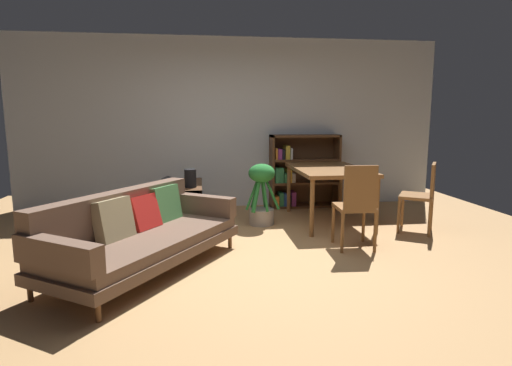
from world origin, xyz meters
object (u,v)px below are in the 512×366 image
Objects in this scene: desk_speaker at (190,178)px; dining_chair_far at (357,203)px; media_console at (189,204)px; dining_table at (329,173)px; fabric_couch at (139,232)px; potted_floor_plant at (262,192)px; dining_chair_near at (423,193)px; bookshelf at (299,172)px; open_laptop at (181,181)px.

dining_chair_far reaches higher than desk_speaker.
dining_table is (1.93, -0.20, 0.43)m from media_console.
fabric_couch is at bearing -104.29° from media_console.
potted_floor_plant is 0.94× the size of dining_chair_near.
media_console is at bearing 163.76° from dining_chair_near.
dining_chair_near is at bearing -16.24° from media_console.
fabric_couch is 1.88× the size of bookshelf.
potted_floor_plant is 1.33m from bookshelf.
potted_floor_plant is at bearing 161.92° from dining_chair_near.
bookshelf reaches higher than potted_floor_plant.
dining_chair_near is at bearing -18.08° from potted_floor_plant.
desk_speaker is at bearing 147.79° from dining_chair_far.
potted_floor_plant is (0.95, 0.05, -0.21)m from desk_speaker.
dining_table reaches higher than open_laptop.
open_laptop is 0.54× the size of dining_chair_near.
open_laptop is 1.99m from bookshelf.
dining_chair_near is (3.07, -1.05, -0.05)m from open_laptop.
fabric_couch reaches higher than open_laptop.
desk_speaker is 2.99m from dining_chair_near.
dining_table is at bearing 32.62° from fabric_couch.
potted_floor_plant reaches higher than fabric_couch.
open_laptop is at bearing -160.28° from bookshelf.
dining_table is at bearing -5.80° from media_console.
fabric_couch is 2.47× the size of dining_chair_near.
desk_speaker is 0.20× the size of bookshelf.
dining_chair_near is (1.97, -0.64, 0.06)m from potted_floor_plant.
potted_floor_plant is 2.08m from dining_chair_near.
bookshelf reaches higher than desk_speaker.
bookshelf is (1.73, 1.13, -0.11)m from desk_speaker.
open_laptop is at bearing 161.13° from dining_chair_near.
bookshelf is at bearing 33.23° from desk_speaker.
dining_chair_near reaches higher than fabric_couch.
bookshelf is at bearing 19.72° from open_laptop.
bookshelf reaches higher than fabric_couch.
dining_table is 1.53× the size of dining_chair_far.
dining_chair_far reaches higher than potted_floor_plant.
dining_chair_far is at bearing -53.87° from potted_floor_plant.
desk_speaker is 0.25× the size of dining_chair_far.
dining_chair_near reaches higher than open_laptop.
media_console is 2.35× the size of open_laptop.
dining_table reaches higher than media_console.
fabric_couch is 9.22× the size of desk_speaker.
open_laptop is 2.01× the size of desk_speaker.
media_console is at bearing 75.71° from fabric_couch.
dining_table is (0.95, 0.02, 0.24)m from potted_floor_plant.
dining_chair_far reaches higher than fabric_couch.
dining_chair_far is at bearing -152.59° from dining_chair_near.
desk_speaker is at bearing -72.22° from open_laptop.
media_console is 3.09m from dining_chair_near.
dining_chair_far is 0.82× the size of bookshelf.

